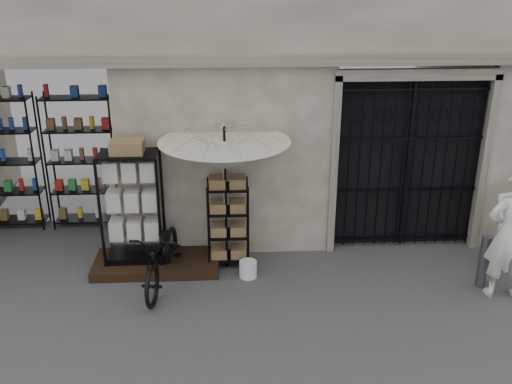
{
  "coord_description": "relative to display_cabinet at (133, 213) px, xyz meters",
  "views": [
    {
      "loc": [
        -1.22,
        -6.65,
        4.58
      ],
      "look_at": [
        -0.8,
        1.4,
        1.35
      ],
      "focal_mm": 40.0,
      "sensor_mm": 36.0,
      "label": 1
    }
  ],
  "objects": [
    {
      "name": "ground",
      "position": [
        2.73,
        -1.63,
        -0.95
      ],
      "size": [
        80.0,
        80.0,
        0.0
      ],
      "primitive_type": "plane",
      "color": "black",
      "rests_on": "ground"
    },
    {
      "name": "shop_recess",
      "position": [
        -1.77,
        1.17,
        0.55
      ],
      "size": [
        3.0,
        1.7,
        3.0
      ],
      "primitive_type": "cube",
      "color": "black",
      "rests_on": "ground"
    },
    {
      "name": "shop_shelving",
      "position": [
        -1.82,
        1.67,
        0.3
      ],
      "size": [
        2.7,
        0.5,
        2.5
      ],
      "primitive_type": "cube",
      "color": "black",
      "rests_on": "ground"
    },
    {
      "name": "iron_gate",
      "position": [
        4.48,
        0.65,
        0.55
      ],
      "size": [
        2.5,
        0.21,
        3.0
      ],
      "color": "black",
      "rests_on": "ground"
    },
    {
      "name": "step_platform",
      "position": [
        0.33,
        -0.08,
        -0.87
      ],
      "size": [
        2.0,
        0.9,
        0.15
      ],
      "primitive_type": "cube",
      "color": "black",
      "rests_on": "ground"
    },
    {
      "name": "display_cabinet",
      "position": [
        0.0,
        0.0,
        0.0
      ],
      "size": [
        1.0,
        0.76,
        1.93
      ],
      "rotation": [
        0.0,
        0.0,
        0.27
      ],
      "color": "black",
      "rests_on": "step_platform"
    },
    {
      "name": "wire_rack",
      "position": [
        1.49,
        -0.01,
        -0.25
      ],
      "size": [
        0.72,
        0.59,
        1.44
      ],
      "rotation": [
        0.0,
        0.0,
        -0.25
      ],
      "color": "black",
      "rests_on": "ground"
    },
    {
      "name": "market_umbrella",
      "position": [
        1.46,
        -0.12,
        1.08
      ],
      "size": [
        2.26,
        2.28,
        2.83
      ],
      "rotation": [
        0.0,
        0.0,
        0.38
      ],
      "color": "black",
      "rests_on": "ground"
    },
    {
      "name": "white_bucket",
      "position": [
        1.79,
        -0.44,
        -0.82
      ],
      "size": [
        0.36,
        0.36,
        0.26
      ],
      "primitive_type": "cylinder",
      "rotation": [
        0.0,
        0.0,
        0.43
      ],
      "color": "silver",
      "rests_on": "ground"
    },
    {
      "name": "bicycle",
      "position": [
        0.49,
        -0.58,
        -0.95
      ],
      "size": [
        0.78,
        1.07,
        1.89
      ],
      "primitive_type": "imported",
      "rotation": [
        0.0,
        0.0,
        -0.13
      ],
      "color": "black",
      "rests_on": "ground"
    },
    {
      "name": "steel_bollard",
      "position": [
        5.33,
        -0.9,
        -0.53
      ],
      "size": [
        0.18,
        0.18,
        0.84
      ],
      "primitive_type": "cylinder",
      "rotation": [
        0.0,
        0.0,
        0.24
      ],
      "color": "#565C62",
      "rests_on": "ground"
    },
    {
      "name": "shopkeeper",
      "position": [
        5.52,
        -1.16,
        -0.95
      ],
      "size": [
        0.78,
        1.99,
        0.47
      ],
      "primitive_type": "imported",
      "rotation": [
        0.0,
        0.0,
        3.11
      ],
      "color": "silver",
      "rests_on": "ground"
    }
  ]
}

